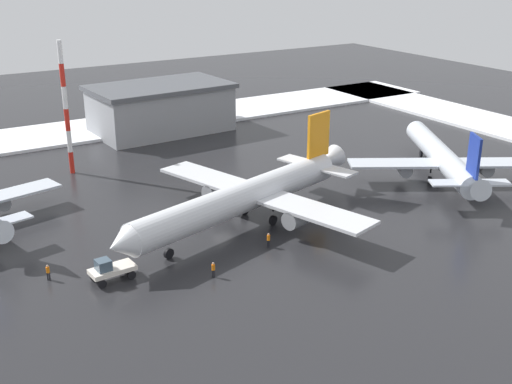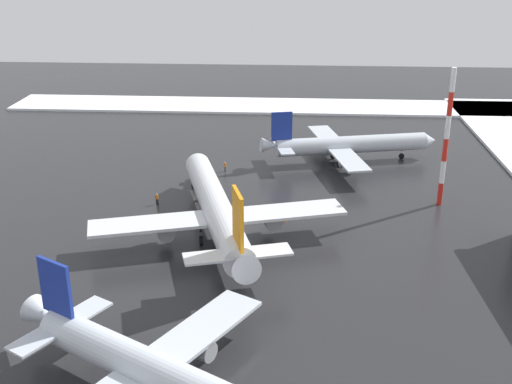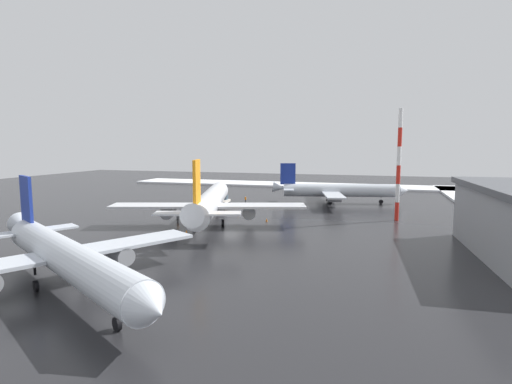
{
  "view_description": "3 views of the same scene",
  "coord_description": "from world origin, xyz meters",
  "views": [
    {
      "loc": [
        35.08,
        65.62,
        31.59
      ],
      "look_at": [
        -5.83,
        -1.51,
        2.03
      ],
      "focal_mm": 45.0,
      "sensor_mm": 36.0,
      "label": 1
    },
    {
      "loc": [
        -76.54,
        -6.72,
        35.83
      ],
      "look_at": [
        2.94,
        -1.67,
        4.37
      ],
      "focal_mm": 45.0,
      "sensor_mm": 36.0,
      "label": 2
    },
    {
      "loc": [
        -64.07,
        -23.81,
        13.51
      ],
      "look_at": [
        3.93,
        -3.49,
        5.12
      ],
      "focal_mm": 28.0,
      "sensor_mm": 36.0,
      "label": 3
    }
  ],
  "objects": [
    {
      "name": "airplane_parked_starboard",
      "position": [
        -34.96,
        3.17,
        3.32
      ],
      "size": [
        26.18,
        30.6,
        10.05
      ],
      "rotation": [
        0.0,
        0.0,
        4.18
      ],
      "color": "silver",
      "rests_on": "ground_plane"
    },
    {
      "name": "traffic_cone_mid_line",
      "position": [
        -9.51,
        3.67,
        0.28
      ],
      "size": [
        0.36,
        0.36,
        0.55
      ],
      "primitive_type": "cone",
      "color": "orange",
      "rests_on": "ground_plane"
    },
    {
      "name": "ground_plane",
      "position": [
        0.0,
        0.0,
        0.0
      ],
      "size": [
        240.0,
        240.0,
        0.0
      ],
      "primitive_type": "plane",
      "color": "#232326"
    },
    {
      "name": "airplane_foreground_jet",
      "position": [
        29.2,
        -15.68,
        3.07
      ],
      "size": [
        25.99,
        31.0,
        9.3
      ],
      "rotation": [
        0.0,
        0.0,
        4.94
      ],
      "color": "silver",
      "rests_on": "ground_plane"
    },
    {
      "name": "antenna_mast",
      "position": [
        10.86,
        -27.81,
        9.92
      ],
      "size": [
        0.7,
        0.7,
        19.85
      ],
      "color": "red",
      "rests_on": "ground_plane"
    },
    {
      "name": "pushback_tug",
      "position": [
        17.45,
        8.11,
        1.28
      ],
      "size": [
        4.75,
        2.6,
        2.5
      ],
      "rotation": [
        0.0,
        0.0,
        0.07
      ],
      "color": "silver",
      "rests_on": "ground_plane"
    },
    {
      "name": "traffic_cone_near_nose",
      "position": [
        7.94,
        1.34,
        0.28
      ],
      "size": [
        0.36,
        0.36,
        0.55
      ],
      "primitive_type": "cone",
      "color": "orange",
      "rests_on": "ground_plane"
    },
    {
      "name": "snow_bank_right",
      "position": [
        67.0,
        0.0,
        0.27
      ],
      "size": [
        14.0,
        116.0,
        0.54
      ],
      "primitive_type": "cube",
      "color": "white",
      "rests_on": "ground_plane"
    },
    {
      "name": "ground_crew_beside_wing",
      "position": [
        8.16,
        13.01,
        0.97
      ],
      "size": [
        0.36,
        0.36,
        1.71
      ],
      "rotation": [
        0.0,
        0.0,
        3.63
      ],
      "color": "black",
      "rests_on": "ground_plane"
    },
    {
      "name": "ground_crew_near_tug",
      "position": [
        22.86,
        4.73,
        0.97
      ],
      "size": [
        0.36,
        0.36,
        1.71
      ],
      "rotation": [
        0.0,
        0.0,
        1.68
      ],
      "color": "black",
      "rests_on": "ground_plane"
    },
    {
      "name": "traffic_cone_wingtip_side",
      "position": [
        3.28,
        -5.65,
        0.28
      ],
      "size": [
        0.36,
        0.36,
        0.55
      ],
      "primitive_type": "cone",
      "color": "orange",
      "rests_on": "ground_plane"
    },
    {
      "name": "ground_crew_mid_apron",
      "position": [
        -0.57,
        9.85,
        0.97
      ],
      "size": [
        0.36,
        0.36,
        1.71
      ],
      "rotation": [
        0.0,
        0.0,
        0.33
      ],
      "color": "black",
      "rests_on": "ground_plane"
    },
    {
      "name": "airplane_parked_portside",
      "position": [
        -1.57,
        3.12,
        3.82
      ],
      "size": [
        38.14,
        32.09,
        11.55
      ],
      "rotation": [
        0.0,
        0.0,
        0.29
      ],
      "color": "silver",
      "rests_on": "ground_plane"
    }
  ]
}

